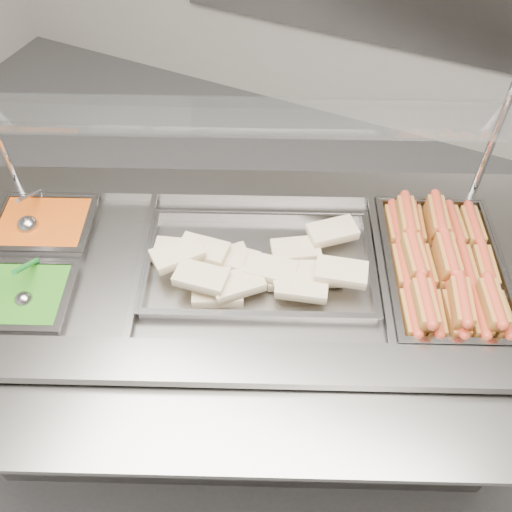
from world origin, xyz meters
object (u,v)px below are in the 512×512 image
at_px(sneeze_guard, 240,118).
at_px(serving_spoon, 25,294).
at_px(pan_hotdogs, 442,273).
at_px(pan_wraps, 259,266).
at_px(ladle, 29,224).
at_px(steam_counter, 242,340).

bearing_deg(sneeze_guard, serving_spoon, -126.04).
bearing_deg(sneeze_guard, pan_hotdogs, 3.75).
xyz_separation_m(sneeze_guard, pan_wraps, (0.15, -0.19, -0.41)).
height_order(ladle, serving_spoon, ladle).
distance_m(steam_counter, pan_hotdogs, 0.79).
distance_m(pan_hotdogs, pan_wraps, 0.59).
relative_size(sneeze_guard, serving_spoon, 9.74).
bearing_deg(pan_wraps, sneeze_guard, 128.38).
relative_size(pan_hotdogs, pan_wraps, 0.82).
bearing_deg(steam_counter, ladle, -167.77).
distance_m(pan_wraps, serving_spoon, 0.73).
bearing_deg(ladle, steam_counter, 12.23).
bearing_deg(pan_hotdogs, pan_wraps, -156.97).
xyz_separation_m(sneeze_guard, serving_spoon, (-0.44, -0.61, -0.37)).
bearing_deg(pan_wraps, pan_hotdogs, 23.03).
height_order(steam_counter, pan_wraps, pan_wraps).
distance_m(sneeze_guard, ladle, 0.82).
bearing_deg(sneeze_guard, ladle, -149.65).
height_order(pan_wraps, ladle, ladle).
relative_size(steam_counter, pan_wraps, 2.63).
xyz_separation_m(pan_hotdogs, ladle, (-1.32, -0.41, 0.05)).
bearing_deg(sneeze_guard, steam_counter, -66.97).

